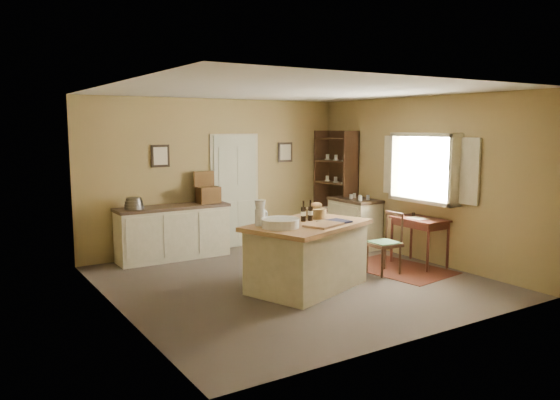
{
  "coord_description": "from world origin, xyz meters",
  "views": [
    {
      "loc": [
        -4.25,
        -6.35,
        2.21
      ],
      "look_at": [
        -0.05,
        0.29,
        1.15
      ],
      "focal_mm": 35.0,
      "sensor_mm": 36.0,
      "label": 1
    }
  ],
  "objects_px": {
    "right_cabinet": "(355,222)",
    "shelving_unit": "(337,186)",
    "writing_desk": "(420,224)",
    "sideboard": "(174,230)",
    "work_island": "(307,254)",
    "desk_chair": "(384,244)"
  },
  "relations": [
    {
      "from": "writing_desk",
      "to": "desk_chair",
      "type": "distance_m",
      "value": 0.87
    },
    {
      "from": "sideboard",
      "to": "right_cabinet",
      "type": "relative_size",
      "value": 1.92
    },
    {
      "from": "work_island",
      "to": "sideboard",
      "type": "bearing_deg",
      "value": 89.65
    },
    {
      "from": "right_cabinet",
      "to": "shelving_unit",
      "type": "relative_size",
      "value": 0.47
    },
    {
      "from": "writing_desk",
      "to": "shelving_unit",
      "type": "height_order",
      "value": "shelving_unit"
    },
    {
      "from": "writing_desk",
      "to": "right_cabinet",
      "type": "distance_m",
      "value": 1.61
    },
    {
      "from": "work_island",
      "to": "writing_desk",
      "type": "bearing_deg",
      "value": -18.22
    },
    {
      "from": "writing_desk",
      "to": "desk_chair",
      "type": "relative_size",
      "value": 0.94
    },
    {
      "from": "sideboard",
      "to": "desk_chair",
      "type": "height_order",
      "value": "sideboard"
    },
    {
      "from": "work_island",
      "to": "sideboard",
      "type": "height_order",
      "value": "work_island"
    },
    {
      "from": "desk_chair",
      "to": "shelving_unit",
      "type": "relative_size",
      "value": 0.43
    },
    {
      "from": "writing_desk",
      "to": "shelving_unit",
      "type": "distance_m",
      "value": 2.35
    },
    {
      "from": "sideboard",
      "to": "shelving_unit",
      "type": "distance_m",
      "value": 3.37
    },
    {
      "from": "shelving_unit",
      "to": "writing_desk",
      "type": "bearing_deg",
      "value": -93.84
    },
    {
      "from": "work_island",
      "to": "shelving_unit",
      "type": "bearing_deg",
      "value": 24.91
    },
    {
      "from": "writing_desk",
      "to": "sideboard",
      "type": "bearing_deg",
      "value": 141.46
    },
    {
      "from": "shelving_unit",
      "to": "right_cabinet",
      "type": "bearing_deg",
      "value": -102.16
    },
    {
      "from": "writing_desk",
      "to": "desk_chair",
      "type": "height_order",
      "value": "desk_chair"
    },
    {
      "from": "sideboard",
      "to": "desk_chair",
      "type": "relative_size",
      "value": 2.09
    },
    {
      "from": "right_cabinet",
      "to": "shelving_unit",
      "type": "height_order",
      "value": "shelving_unit"
    },
    {
      "from": "work_island",
      "to": "writing_desk",
      "type": "xyz_separation_m",
      "value": [
        2.24,
        0.06,
        0.18
      ]
    },
    {
      "from": "right_cabinet",
      "to": "shelving_unit",
      "type": "distance_m",
      "value": 0.96
    }
  ]
}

